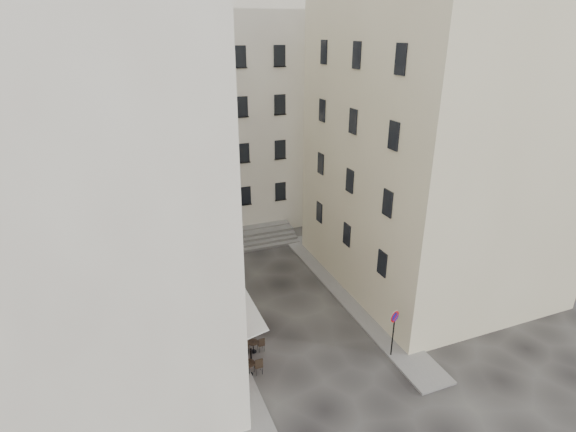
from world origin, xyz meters
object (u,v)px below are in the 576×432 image
no_parking_sign (394,325)px  pedestrian (230,307)px  bistro_table_b (253,345)px  bistro_table_a (249,367)px

no_parking_sign → pedestrian: (-6.87, 6.32, -1.16)m
bistro_table_b → no_parking_sign: bearing=-24.4°
no_parking_sign → bistro_table_b: no_parking_sign is taller
bistro_table_a → pedestrian: 4.92m
bistro_table_b → pedestrian: bearing=95.4°
bistro_table_a → pedestrian: (0.40, 4.90, 0.33)m
bistro_table_a → pedestrian: pedestrian is taller
pedestrian → no_parking_sign: bearing=118.3°
bistro_table_a → bistro_table_b: size_ratio=1.14×
no_parking_sign → bistro_table_a: 7.56m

